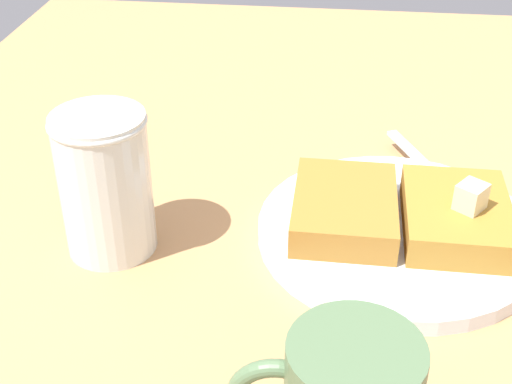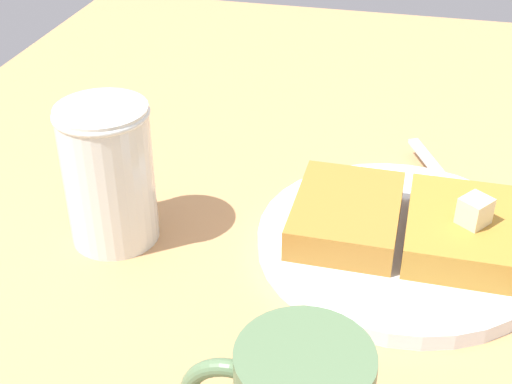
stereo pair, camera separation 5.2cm
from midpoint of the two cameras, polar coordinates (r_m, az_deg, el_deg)
The scene contains 7 objects.
table_surface at distance 60.31cm, azimuth 9.90°, elevation -1.97°, with size 98.45×98.45×2.74cm, color tan.
plate at distance 54.69cm, azimuth 8.63°, elevation -3.21°, with size 21.24×21.24×1.23cm.
toast_slice_left at distance 54.04cm, azimuth 13.13°, elevation -1.99°, with size 7.65×10.31×2.42cm, color #AB782C.
toast_slice_middle at distance 53.67cm, azimuth 4.39°, elevation -1.40°, with size 7.65×10.31×2.42cm, color #A7702B.
butter_pat_primary at distance 52.38cm, azimuth 14.17°, elevation -0.46°, with size 1.99×1.79×1.99cm, color beige.
fork at distance 60.16cm, azimuth 12.26°, elevation 0.80°, with size 7.96×15.15×0.36cm.
syrup_jar at distance 52.62cm, azimuth -14.69°, elevation 0.26°, with size 6.83×6.83×10.87cm.
Camera 1 is at (6.97, 50.30, 35.05)cm, focal length 50.00 mm.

